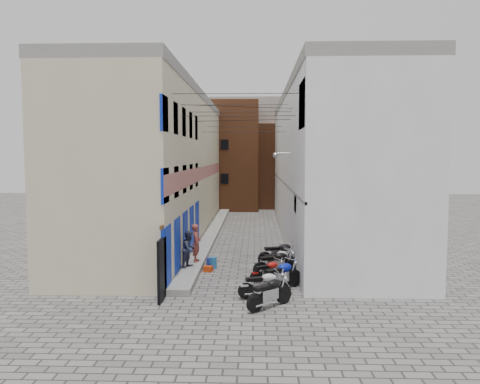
# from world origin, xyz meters

# --- Properties ---
(ground) EXTENTS (90.00, 90.00, 0.00)m
(ground) POSITION_xyz_m (0.00, 0.00, 0.00)
(ground) COLOR #5B5856
(ground) RESTS_ON ground
(plinth) EXTENTS (0.90, 26.00, 0.25)m
(plinth) POSITION_xyz_m (-2.05, 13.00, 0.12)
(plinth) COLOR gray
(plinth) RESTS_ON ground
(building_left) EXTENTS (5.10, 27.00, 9.00)m
(building_left) POSITION_xyz_m (-4.98, 12.95, 4.50)
(building_left) COLOR beige
(building_left) RESTS_ON ground
(building_right) EXTENTS (5.94, 26.00, 9.00)m
(building_right) POSITION_xyz_m (5.00, 13.00, 4.51)
(building_right) COLOR silver
(building_right) RESTS_ON ground
(building_far_brick_left) EXTENTS (6.00, 6.00, 10.00)m
(building_far_brick_left) POSITION_xyz_m (-2.00, 28.00, 5.00)
(building_far_brick_left) COLOR brown
(building_far_brick_left) RESTS_ON ground
(building_far_brick_right) EXTENTS (5.00, 6.00, 8.00)m
(building_far_brick_right) POSITION_xyz_m (3.00, 30.00, 4.00)
(building_far_brick_right) COLOR brown
(building_far_brick_right) RESTS_ON ground
(building_far_concrete) EXTENTS (8.00, 5.00, 11.00)m
(building_far_concrete) POSITION_xyz_m (0.00, 34.00, 5.50)
(building_far_concrete) COLOR gray
(building_far_concrete) RESTS_ON ground
(far_shopfront) EXTENTS (2.00, 0.30, 2.40)m
(far_shopfront) POSITION_xyz_m (0.00, 25.20, 1.20)
(far_shopfront) COLOR black
(far_shopfront) RESTS_ON ground
(overhead_wires) EXTENTS (5.80, 13.02, 1.32)m
(overhead_wires) POSITION_xyz_m (0.00, 7.64, 7.12)
(overhead_wires) COLOR black
(overhead_wires) RESTS_ON ground
(motorcycle_a) EXTENTS (1.88, 1.81, 1.15)m
(motorcycle_a) POSITION_xyz_m (1.25, -1.10, 0.57)
(motorcycle_a) COLOR black
(motorcycle_a) RESTS_ON ground
(motorcycle_b) EXTENTS (1.96, 1.02, 1.08)m
(motorcycle_b) POSITION_xyz_m (1.05, -0.05, 0.54)
(motorcycle_b) COLOR #BCBBC0
(motorcycle_b) RESTS_ON ground
(motorcycle_c) EXTENTS (2.02, 1.89, 1.22)m
(motorcycle_c) POSITION_xyz_m (1.73, 0.99, 0.61)
(motorcycle_c) COLOR #0B1BAC
(motorcycle_c) RESTS_ON ground
(motorcycle_d) EXTENTS (1.74, 1.38, 0.99)m
(motorcycle_d) POSITION_xyz_m (1.29, 2.05, 0.50)
(motorcycle_d) COLOR #A7110B
(motorcycle_d) RESTS_ON ground
(motorcycle_e) EXTENTS (2.16, 1.39, 1.20)m
(motorcycle_e) POSITION_xyz_m (1.64, 3.06, 0.60)
(motorcycle_e) COLOR black
(motorcycle_e) RESTS_ON ground
(motorcycle_f) EXTENTS (1.92, 1.36, 1.08)m
(motorcycle_f) POSITION_xyz_m (1.76, 3.87, 0.54)
(motorcycle_f) COLOR #BCBDC1
(motorcycle_f) RESTS_ON ground
(motorcycle_g) EXTENTS (2.21, 1.20, 1.22)m
(motorcycle_g) POSITION_xyz_m (1.90, 4.98, 0.61)
(motorcycle_g) COLOR black
(motorcycle_g) RESTS_ON ground
(person_a) EXTENTS (0.46, 0.66, 1.73)m
(person_a) POSITION_xyz_m (-1.94, 4.50, 1.11)
(person_a) COLOR brown
(person_a) RESTS_ON plinth
(person_b) EXTENTS (0.87, 0.95, 1.59)m
(person_b) POSITION_xyz_m (-2.11, 3.48, 1.04)
(person_b) COLOR #2D3044
(person_b) RESTS_ON plinth
(water_jug_near) EXTENTS (0.35, 0.35, 0.52)m
(water_jug_near) POSITION_xyz_m (-1.14, 4.21, 0.26)
(water_jug_near) COLOR #2165A6
(water_jug_near) RESTS_ON ground
(water_jug_far) EXTENTS (0.30, 0.30, 0.45)m
(water_jug_far) POSITION_xyz_m (-1.32, 4.38, 0.23)
(water_jug_far) COLOR #212EA5
(water_jug_far) RESTS_ON ground
(red_crate) EXTENTS (0.45, 0.39, 0.24)m
(red_crate) POSITION_xyz_m (-1.32, 3.70, 0.12)
(red_crate) COLOR #C2360D
(red_crate) RESTS_ON ground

